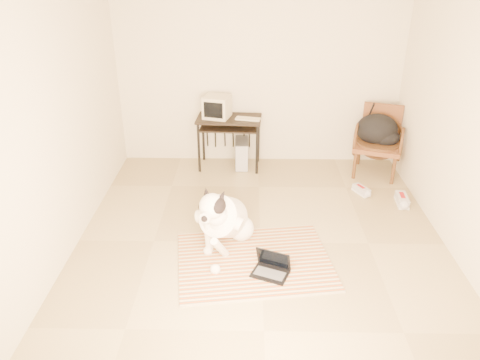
{
  "coord_description": "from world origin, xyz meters",
  "views": [
    {
      "loc": [
        -0.15,
        -4.26,
        2.9
      ],
      "look_at": [
        -0.22,
        -0.09,
        0.81
      ],
      "focal_mm": 35.0,
      "sensor_mm": 36.0,
      "label": 1
    }
  ],
  "objects_px": {
    "dog": "(224,219)",
    "crt_monitor": "(217,107)",
    "laptop": "(271,267)",
    "rattan_chair": "(378,141)",
    "backpack": "(379,130)",
    "computer_desk": "(229,125)",
    "pc_tower": "(242,153)"
  },
  "relations": [
    {
      "from": "computer_desk",
      "to": "crt_monitor",
      "type": "xyz_separation_m",
      "value": [
        -0.17,
        0.03,
        0.26
      ]
    },
    {
      "from": "laptop",
      "to": "pc_tower",
      "type": "xyz_separation_m",
      "value": [
        -0.33,
        2.53,
        0.12
      ]
    },
    {
      "from": "laptop",
      "to": "crt_monitor",
      "type": "xyz_separation_m",
      "value": [
        -0.68,
        2.54,
        0.82
      ]
    },
    {
      "from": "backpack",
      "to": "crt_monitor",
      "type": "bearing_deg",
      "value": 175.84
    },
    {
      "from": "crt_monitor",
      "to": "rattan_chair",
      "type": "relative_size",
      "value": 0.44
    },
    {
      "from": "crt_monitor",
      "to": "backpack",
      "type": "height_order",
      "value": "crt_monitor"
    },
    {
      "from": "dog",
      "to": "rattan_chair",
      "type": "xyz_separation_m",
      "value": [
        2.06,
        1.88,
        0.15
      ]
    },
    {
      "from": "computer_desk",
      "to": "crt_monitor",
      "type": "bearing_deg",
      "value": 169.34
    },
    {
      "from": "backpack",
      "to": "rattan_chair",
      "type": "bearing_deg",
      "value": -10.56
    },
    {
      "from": "laptop",
      "to": "computer_desk",
      "type": "relative_size",
      "value": 0.45
    },
    {
      "from": "rattan_chair",
      "to": "backpack",
      "type": "bearing_deg",
      "value": 169.44
    },
    {
      "from": "computer_desk",
      "to": "rattan_chair",
      "type": "relative_size",
      "value": 0.98
    },
    {
      "from": "dog",
      "to": "backpack",
      "type": "xyz_separation_m",
      "value": [
        2.05,
        1.88,
        0.3
      ]
    },
    {
      "from": "rattan_chair",
      "to": "laptop",
      "type": "bearing_deg",
      "value": -123.6
    },
    {
      "from": "dog",
      "to": "pc_tower",
      "type": "relative_size",
      "value": 2.59
    },
    {
      "from": "laptop",
      "to": "crt_monitor",
      "type": "bearing_deg",
      "value": 104.92
    },
    {
      "from": "computer_desk",
      "to": "rattan_chair",
      "type": "xyz_separation_m",
      "value": [
        2.08,
        -0.13,
        -0.17
      ]
    },
    {
      "from": "rattan_chair",
      "to": "crt_monitor",
      "type": "bearing_deg",
      "value": 175.79
    },
    {
      "from": "crt_monitor",
      "to": "pc_tower",
      "type": "xyz_separation_m",
      "value": [
        0.34,
        -0.01,
        -0.7
      ]
    },
    {
      "from": "pc_tower",
      "to": "crt_monitor",
      "type": "bearing_deg",
      "value": 178.67
    },
    {
      "from": "crt_monitor",
      "to": "backpack",
      "type": "bearing_deg",
      "value": -4.16
    },
    {
      "from": "dog",
      "to": "crt_monitor",
      "type": "height_order",
      "value": "crt_monitor"
    },
    {
      "from": "backpack",
      "to": "pc_tower",
      "type": "bearing_deg",
      "value": 175.33
    },
    {
      "from": "laptop",
      "to": "computer_desk",
      "type": "distance_m",
      "value": 2.62
    },
    {
      "from": "pc_tower",
      "to": "dog",
      "type": "bearing_deg",
      "value": -94.45
    },
    {
      "from": "pc_tower",
      "to": "backpack",
      "type": "height_order",
      "value": "backpack"
    },
    {
      "from": "rattan_chair",
      "to": "backpack",
      "type": "height_order",
      "value": "rattan_chair"
    },
    {
      "from": "dog",
      "to": "crt_monitor",
      "type": "distance_m",
      "value": 2.13
    },
    {
      "from": "dog",
      "to": "crt_monitor",
      "type": "bearing_deg",
      "value": 95.21
    },
    {
      "from": "computer_desk",
      "to": "pc_tower",
      "type": "bearing_deg",
      "value": 7.44
    },
    {
      "from": "dog",
      "to": "pc_tower",
      "type": "distance_m",
      "value": 2.05
    },
    {
      "from": "computer_desk",
      "to": "backpack",
      "type": "relative_size",
      "value": 1.58
    }
  ]
}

